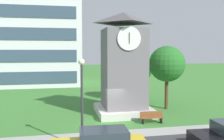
% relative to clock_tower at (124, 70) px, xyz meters
% --- Properties ---
extents(ground_plane, '(160.00, 160.00, 0.00)m').
position_rel_clock_tower_xyz_m(ground_plane, '(-1.65, -2.26, -3.91)').
color(ground_plane, '#3D7A33').
extents(kerb_strip, '(120.00, 1.60, 0.01)m').
position_rel_clock_tower_xyz_m(kerb_strip, '(-1.65, -5.29, -3.90)').
color(kerb_strip, '#9E9E99').
rests_on(kerb_strip, ground).
extents(clock_tower, '(4.72, 4.72, 8.86)m').
position_rel_clock_tower_xyz_m(clock_tower, '(0.00, 0.00, 0.00)').
color(clock_tower, slate).
rests_on(clock_tower, ground).
extents(park_bench, '(1.82, 0.58, 0.88)m').
position_rel_clock_tower_xyz_m(park_bench, '(1.44, -3.26, -3.45)').
color(park_bench, brown).
rests_on(park_bench, ground).
extents(street_lamp, '(0.36, 0.36, 5.12)m').
position_rel_clock_tower_xyz_m(street_lamp, '(-4.21, -7.14, -0.67)').
color(street_lamp, '#333338').
rests_on(street_lamp, ground).
extents(tree_by_building, '(3.41, 3.41, 6.03)m').
position_rel_clock_tower_xyz_m(tree_by_building, '(4.48, 0.95, 0.39)').
color(tree_by_building, '#513823').
rests_on(tree_by_building, ground).
extents(tree_streetside, '(3.94, 3.94, 5.88)m').
position_rel_clock_tower_xyz_m(tree_streetside, '(2.82, 5.50, -0.01)').
color(tree_streetside, '#513823').
rests_on(tree_streetside, ground).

